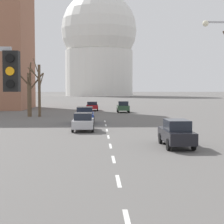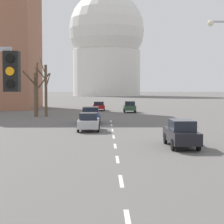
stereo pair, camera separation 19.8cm
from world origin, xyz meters
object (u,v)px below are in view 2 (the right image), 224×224
object	(u,v)px
sedan_near_left	(89,122)
sedan_far_left	(91,115)
sedan_far_right	(181,133)
sedan_mid_centre	(99,106)
sedan_near_right	(130,107)

from	to	relation	value
sedan_near_left	sedan_far_left	distance (m)	6.79
sedan_near_left	sedan_far_left	size ratio (longest dim) A/B	0.87
sedan_near_left	sedan_far_right	size ratio (longest dim) A/B	0.86
sedan_near_left	sedan_mid_centre	world-z (taller)	sedan_near_left
sedan_near_right	sedan_far_right	xyz separation A→B (m)	(1.01, -33.98, 0.01)
sedan_near_left	sedan_far_left	bearing A→B (deg)	90.68
sedan_near_left	sedan_far_right	world-z (taller)	sedan_far_right
sedan_near_right	sedan_mid_centre	distance (m)	6.77
sedan_mid_centre	sedan_far_left	size ratio (longest dim) A/B	1.01
sedan_near_left	sedan_far_left	xyz separation A→B (m)	(-0.08, 6.79, 0.09)
sedan_mid_centre	sedan_far_right	xyz separation A→B (m)	(5.79, -38.78, 0.09)
sedan_mid_centre	sedan_far_right	distance (m)	39.21
sedan_far_right	sedan_far_left	bearing A→B (deg)	111.42
sedan_mid_centre	sedan_far_left	distance (m)	22.89
sedan_near_right	sedan_far_left	world-z (taller)	sedan_far_left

